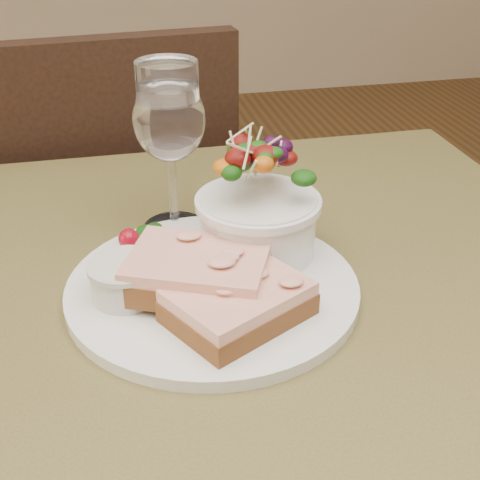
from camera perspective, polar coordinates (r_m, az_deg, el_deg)
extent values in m
cube|color=#4D4621|center=(0.64, -0.62, -7.28)|extent=(0.80, 0.80, 0.04)
cylinder|color=black|center=(1.21, 12.11, -9.77)|extent=(0.05, 0.05, 0.71)
cube|color=black|center=(1.33, -11.55, -0.99)|extent=(0.45, 0.45, 0.04)
cube|color=black|center=(1.05, -11.41, 4.52)|extent=(0.42, 0.08, 0.45)
cube|color=black|center=(1.45, -10.66, -8.66)|extent=(0.39, 0.39, 0.45)
cylinder|color=white|center=(0.64, -2.35, -4.14)|extent=(0.28, 0.28, 0.01)
cube|color=#4D2914|center=(0.59, -0.14, -5.79)|extent=(0.14, 0.13, 0.02)
cube|color=#FFF5C1|center=(0.58, -0.14, -4.49)|extent=(0.14, 0.13, 0.01)
cube|color=#4D2914|center=(0.61, -3.58, -3.13)|extent=(0.15, 0.14, 0.02)
cube|color=#FFF5C1|center=(0.60, -3.63, -1.78)|extent=(0.15, 0.13, 0.01)
cylinder|color=silver|center=(0.62, -9.74, -3.38)|extent=(0.06, 0.06, 0.04)
cylinder|color=brown|center=(0.61, -9.86, -2.20)|extent=(0.06, 0.06, 0.01)
cylinder|color=white|center=(0.67, 1.53, 1.33)|extent=(0.12, 0.12, 0.06)
ellipsoid|color=#103409|center=(0.65, 1.59, 5.69)|extent=(0.10, 0.10, 0.06)
ellipsoid|color=#103409|center=(0.71, -8.28, 0.26)|extent=(0.04, 0.04, 0.01)
sphere|color=maroon|center=(0.70, -9.46, 0.09)|extent=(0.02, 0.02, 0.02)
cylinder|color=white|center=(0.76, -5.57, 1.13)|extent=(0.07, 0.07, 0.00)
cylinder|color=white|center=(0.74, -5.74, 4.34)|extent=(0.01, 0.01, 0.09)
ellipsoid|color=white|center=(0.71, -6.07, 10.22)|extent=(0.08, 0.08, 0.09)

